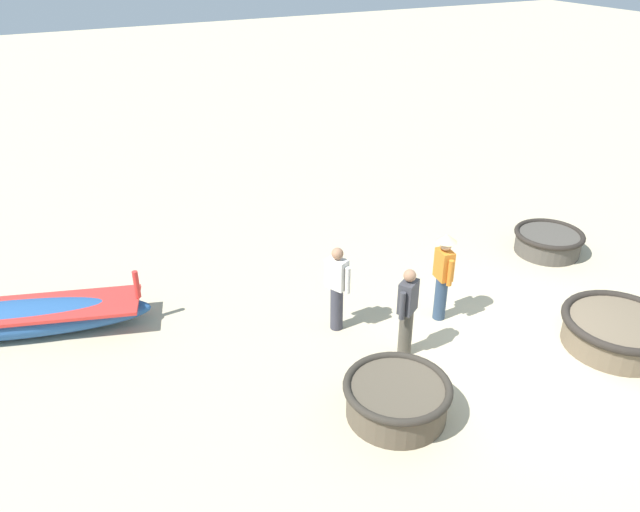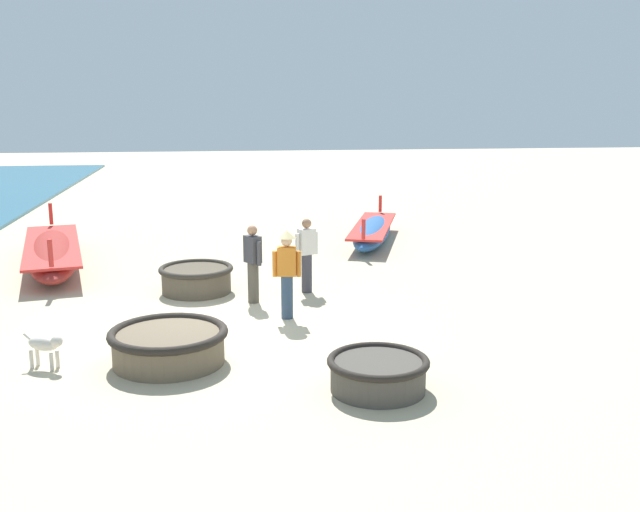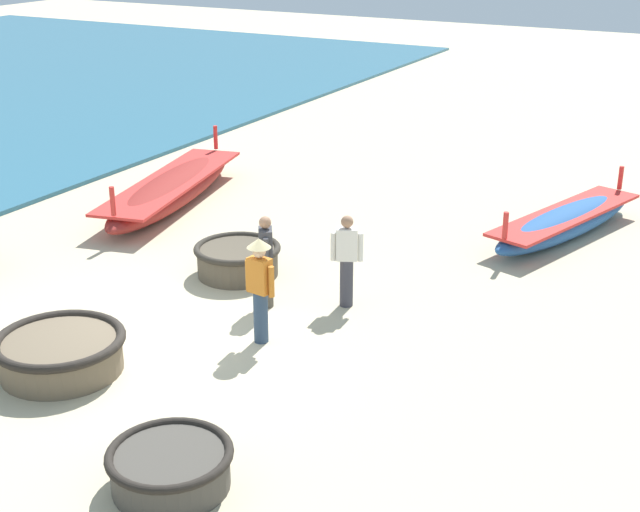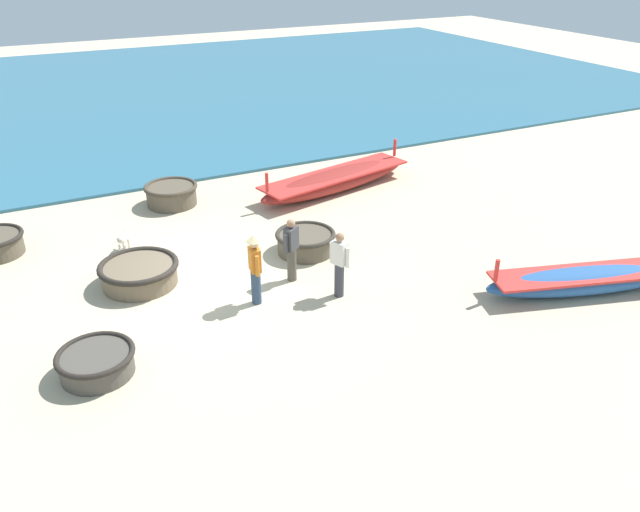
% 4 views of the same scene
% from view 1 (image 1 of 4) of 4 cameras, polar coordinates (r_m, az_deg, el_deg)
% --- Properties ---
extents(ground_plane, '(80.00, 80.00, 0.00)m').
position_cam_1_polar(ground_plane, '(11.04, 18.18, -8.02)').
color(ground_plane, '#C6B793').
extents(coracle_far_left, '(1.56, 1.56, 0.56)m').
position_cam_1_polar(coracle_far_left, '(9.15, 7.03, -12.73)').
color(coracle_far_left, brown).
rests_on(coracle_far_left, ground).
extents(coracle_upturned, '(1.46, 1.46, 0.49)m').
position_cam_1_polar(coracle_upturned, '(14.17, 20.14, 1.29)').
color(coracle_upturned, '#4C473F').
rests_on(coracle_upturned, ground).
extents(coracle_front_right, '(1.86, 1.86, 0.56)m').
position_cam_1_polar(coracle_front_right, '(11.51, 25.58, -6.14)').
color(coracle_front_right, brown).
rests_on(coracle_front_right, ground).
extents(long_boat_white_hull, '(2.22, 4.76, 1.02)m').
position_cam_1_polar(long_boat_white_hull, '(11.92, -26.48, -5.17)').
color(long_boat_white_hull, '#285693').
rests_on(long_boat_white_hull, ground).
extents(fisherman_crouching, '(0.49, 0.34, 1.57)m').
position_cam_1_polar(fisherman_crouching, '(10.54, 1.56, -2.82)').
color(fisherman_crouching, '#383842').
rests_on(fisherman_crouching, ground).
extents(fisherman_standing_right, '(0.37, 0.46, 1.57)m').
position_cam_1_polar(fisherman_standing_right, '(10.02, 7.97, -4.93)').
color(fisherman_standing_right, '#4C473D').
rests_on(fisherman_standing_right, ground).
extents(fisherman_by_coracle, '(0.53, 0.36, 1.67)m').
position_cam_1_polar(fisherman_by_coracle, '(10.96, 11.21, -1.38)').
color(fisherman_by_coracle, '#2D425B').
rests_on(fisherman_by_coracle, ground).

